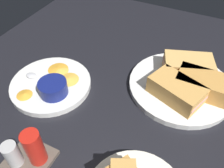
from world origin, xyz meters
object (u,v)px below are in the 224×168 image
at_px(sandwich_half_near, 176,90).
at_px(sandwich_half_extra, 188,66).
at_px(ramekin_dark_sauce, 192,67).
at_px(condiment_caddy, 28,154).
at_px(plate_chips_companion, 51,84).
at_px(ramekin_light_gravy, 53,87).
at_px(spoon_by_gravy_ramekin, 36,77).
at_px(spoon_by_dark_ramekin, 178,79).
at_px(plate_sandwich_main, 180,86).
at_px(sandwich_half_far, 203,84).

xyz_separation_m(sandwich_half_near, sandwich_half_extra, (-0.00, -0.10, 0.00)).
xyz_separation_m(ramekin_dark_sauce, condiment_caddy, (0.23, 0.41, 0.00)).
bearing_deg(plate_chips_companion, ramekin_light_gravy, 140.19).
xyz_separation_m(sandwich_half_extra, ramekin_dark_sauce, (-0.01, -0.01, -0.01)).
xyz_separation_m(sandwich_half_near, ramekin_light_gravy, (0.28, 0.12, -0.00)).
xyz_separation_m(ramekin_light_gravy, spoon_by_gravy_ramekin, (0.08, -0.02, -0.02)).
xyz_separation_m(ramekin_dark_sauce, spoon_by_gravy_ramekin, (0.38, 0.21, -0.01)).
relative_size(spoon_by_dark_ramekin, condiment_caddy, 1.01).
relative_size(spoon_by_gravy_ramekin, condiment_caddy, 1.05).
height_order(sandwich_half_extra, condiment_caddy, condiment_caddy).
bearing_deg(plate_sandwich_main, ramekin_dark_sauce, -101.52).
bearing_deg(sandwich_half_near, spoon_by_dark_ramekin, -83.24).
bearing_deg(spoon_by_gravy_ramekin, sandwich_half_far, -160.14).
xyz_separation_m(ramekin_dark_sauce, ramekin_light_gravy, (0.30, 0.24, 0.00)).
xyz_separation_m(sandwich_half_far, sandwich_half_extra, (0.05, -0.05, 0.00)).
bearing_deg(spoon_by_dark_ramekin, sandwich_half_far, 167.00).
distance_m(plate_sandwich_main, condiment_caddy, 0.41).
xyz_separation_m(sandwich_half_extra, spoon_by_gravy_ramekin, (0.37, 0.21, -0.02)).
bearing_deg(plate_chips_companion, spoon_by_gravy_ramekin, 4.55).
bearing_deg(sandwich_half_far, spoon_by_dark_ramekin, -13.00).
bearing_deg(ramekin_dark_sauce, sandwich_half_near, 82.60).
height_order(sandwich_half_extra, plate_chips_companion, sandwich_half_extra).
bearing_deg(plate_chips_companion, plate_sandwich_main, -154.87).
distance_m(sandwich_half_near, ramekin_light_gravy, 0.31).
bearing_deg(sandwich_half_extra, condiment_caddy, 60.87).
xyz_separation_m(sandwich_half_near, spoon_by_gravy_ramekin, (0.36, 0.10, -0.02)).
height_order(sandwich_half_far, spoon_by_gravy_ramekin, sandwich_half_far).
xyz_separation_m(spoon_by_dark_ramekin, ramekin_light_gravy, (0.28, 0.19, 0.02)).
bearing_deg(ramekin_dark_sauce, sandwich_half_extra, 39.96).
bearing_deg(condiment_caddy, plate_chips_companion, -63.75).
relative_size(plate_sandwich_main, ramekin_light_gravy, 3.76).
bearing_deg(plate_chips_companion, spoon_by_dark_ramekin, -152.38).
relative_size(sandwich_half_near, plate_chips_companion, 0.69).
xyz_separation_m(spoon_by_dark_ramekin, spoon_by_gravy_ramekin, (0.35, 0.16, 0.00)).
bearing_deg(sandwich_half_far, plate_chips_companion, 21.64).
distance_m(sandwich_half_near, spoon_by_gravy_ramekin, 0.38).
relative_size(sandwich_half_extra, ramekin_light_gravy, 2.03).
xyz_separation_m(sandwich_half_near, sandwich_half_far, (-0.05, -0.05, 0.00)).
distance_m(sandwich_half_extra, ramekin_light_gravy, 0.37).
relative_size(plate_sandwich_main, sandwich_half_near, 1.85).
distance_m(ramekin_dark_sauce, plate_chips_companion, 0.39).
height_order(spoon_by_gravy_ramekin, condiment_caddy, condiment_caddy).
bearing_deg(condiment_caddy, sandwich_half_extra, -119.13).
relative_size(sandwich_half_far, ramekin_light_gravy, 1.82).
height_order(sandwich_half_near, ramekin_dark_sauce, sandwich_half_near).
bearing_deg(plate_chips_companion, condiment_caddy, 116.25).
height_order(plate_sandwich_main, spoon_by_dark_ramekin, spoon_by_dark_ramekin).
bearing_deg(sandwich_half_far, sandwich_half_extra, -47.52).
bearing_deg(ramekin_dark_sauce, condiment_caddy, 60.30).
relative_size(plate_sandwich_main, plate_chips_companion, 1.27).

